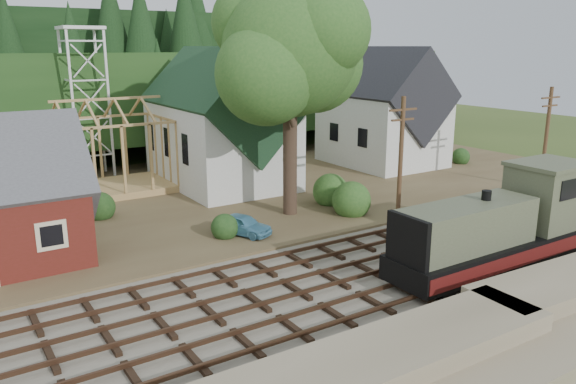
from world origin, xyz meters
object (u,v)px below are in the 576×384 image
car_red (407,155)px  locomotive (503,227)px  car_blue (243,224)px  patio_set (22,235)px

car_red → locomotive: bearing=170.6°
locomotive → car_red: size_ratio=2.59×
car_blue → patio_set: patio_set is taller
car_red → patio_set: bearing=129.9°
car_blue → patio_set: bearing=151.4°
car_blue → patio_set: 11.61m
locomotive → car_blue: size_ratio=3.53×
patio_set → car_red: bearing=15.2°
car_blue → locomotive: bearing=-76.6°
locomotive → car_blue: 14.08m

